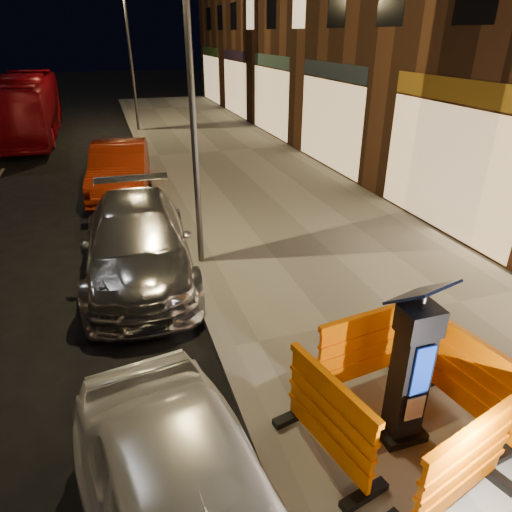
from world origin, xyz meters
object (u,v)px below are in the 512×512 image
object	(u,v)px
car_red	(124,192)
bus_doubledecker	(32,138)
barrier_kerbside	(329,418)
barrier_bldgside	(474,381)
car_silver	(142,274)
parking_kiosk	(411,368)
barrier_back	(363,349)
barrier_front	(464,467)

from	to	relation	value
car_red	bus_doubledecker	bearing A→B (deg)	117.27
barrier_kerbside	barrier_bldgside	size ratio (longest dim) A/B	1.00
car_silver	car_red	distance (m)	5.57
parking_kiosk	bus_doubledecker	xyz separation A→B (m)	(-6.15, 20.51, -1.13)
car_silver	barrier_kerbside	bearing A→B (deg)	-70.81
barrier_back	barrier_kerbside	bearing A→B (deg)	-142.64
barrier_back	barrier_bldgside	bearing A→B (deg)	-52.64
barrier_front	barrier_kerbside	bearing A→B (deg)	119.36
parking_kiosk	barrier_front	bearing A→B (deg)	-100.64
barrier_kerbside	car_silver	size ratio (longest dim) A/B	0.28
barrier_back	bus_doubledecker	bearing A→B (deg)	99.81
barrier_front	barrier_back	distance (m)	1.90
barrier_back	car_silver	distance (m)	5.05
barrier_kerbside	car_red	xyz separation A→B (m)	(-1.61, 10.85, -0.70)
parking_kiosk	barrier_kerbside	world-z (taller)	parking_kiosk
barrier_front	car_silver	bearing A→B (deg)	96.32
parking_kiosk	car_silver	world-z (taller)	parking_kiosk
barrier_bldgside	barrier_front	bearing A→B (deg)	126.36
parking_kiosk	car_silver	bearing A→B (deg)	104.81
barrier_kerbside	car_silver	distance (m)	5.55
barrier_bldgside	car_red	size ratio (longest dim) A/B	0.31
barrier_front	barrier_back	bearing A→B (deg)	74.36
parking_kiosk	car_silver	size ratio (longest dim) A/B	0.40
barrier_back	barrier_bldgside	distance (m)	1.34
parking_kiosk	barrier_back	distance (m)	1.04
parking_kiosk	barrier_front	world-z (taller)	parking_kiosk
car_red	barrier_bldgside	bearing A→B (deg)	-65.21
barrier_kerbside	bus_doubledecker	xyz separation A→B (m)	(-5.20, 20.51, -0.70)
barrier_back	car_silver	size ratio (longest dim) A/B	0.28
parking_kiosk	barrier_front	xyz separation A→B (m)	(0.00, -0.95, -0.43)
bus_doubledecker	barrier_back	bearing A→B (deg)	-73.10
car_silver	barrier_front	bearing A→B (deg)	-65.33
parking_kiosk	barrier_back	xyz separation A→B (m)	(0.00, 0.95, -0.43)
barrier_kerbside	barrier_bldgside	xyz separation A→B (m)	(1.90, 0.00, 0.00)
barrier_front	bus_doubledecker	world-z (taller)	bus_doubledecker
bus_doubledecker	car_silver	bearing A→B (deg)	-77.12
barrier_back	parking_kiosk	bearing A→B (deg)	-97.64
barrier_back	bus_doubledecker	world-z (taller)	bus_doubledecker
barrier_front	bus_doubledecker	bearing A→B (deg)	90.35
barrier_front	parking_kiosk	bearing A→B (deg)	74.36
barrier_front	barrier_bldgside	xyz separation A→B (m)	(0.95, 0.95, 0.00)
parking_kiosk	car_red	bearing A→B (deg)	92.62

